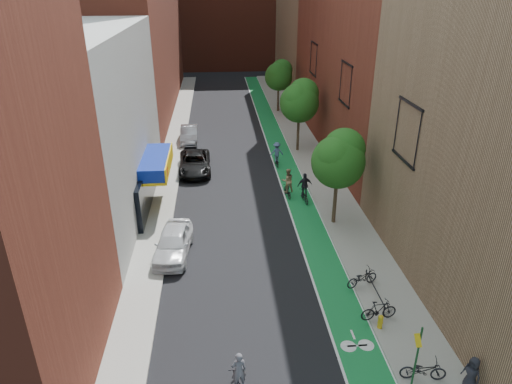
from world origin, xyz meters
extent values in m
plane|color=black|center=(0.00, 0.00, 0.00)|extent=(160.00, 160.00, 0.00)
cube|color=#157933|center=(4.00, 26.00, 0.01)|extent=(2.00, 68.00, 0.01)
cube|color=gray|center=(-6.00, 26.00, 0.07)|extent=(2.00, 68.00, 0.15)
cube|color=gray|center=(6.50, 26.00, 0.07)|extent=(3.00, 68.00, 0.15)
cube|color=silver|center=(-11.00, 14.00, 6.00)|extent=(8.00, 20.00, 12.00)
cube|color=maroon|center=(-11.00, 42.00, 11.00)|extent=(8.00, 36.00, 22.00)
cube|color=maroon|center=(12.00, 26.00, 11.00)|extent=(8.00, 28.00, 22.00)
cube|color=#8C6B4C|center=(12.00, 50.00, 9.00)|extent=(8.00, 20.00, 18.00)
cube|color=maroon|center=(0.00, 72.00, 10.00)|extent=(30.00, 14.00, 20.00)
cylinder|color=#332619|center=(5.60, 10.00, 1.65)|extent=(0.24, 0.24, 3.30)
sphere|color=#224E14|center=(5.60, 10.00, 4.38)|extent=(3.36, 3.36, 3.36)
sphere|color=#224E14|center=(6.00, 10.30, 5.10)|extent=(2.64, 2.64, 2.64)
sphere|color=#224E14|center=(5.30, 9.70, 4.86)|extent=(2.40, 2.40, 2.40)
cylinder|color=#332619|center=(5.60, 24.00, 1.73)|extent=(0.24, 0.24, 3.47)
sphere|color=#224E14|center=(5.60, 24.00, 4.60)|extent=(3.53, 3.53, 3.53)
sphere|color=#224E14|center=(6.00, 24.30, 5.36)|extent=(2.77, 2.77, 2.77)
sphere|color=#224E14|center=(5.30, 23.70, 5.10)|extent=(2.52, 2.52, 2.52)
cylinder|color=#332619|center=(5.60, 38.00, 1.59)|extent=(0.24, 0.24, 3.19)
sphere|color=#224E14|center=(5.60, 38.00, 4.23)|extent=(3.25, 3.25, 3.25)
sphere|color=#224E14|center=(6.00, 38.30, 4.93)|extent=(2.55, 2.55, 2.55)
sphere|color=#224E14|center=(5.30, 37.70, 4.70)|extent=(2.32, 2.32, 2.32)
cylinder|color=#194C26|center=(5.40, -3.50, 1.65)|extent=(0.08, 0.08, 3.00)
cube|color=yellow|center=(5.32, -3.50, 2.55)|extent=(0.02, 0.71, 0.71)
imported|color=silver|center=(-4.60, 7.16, 0.81)|extent=(2.35, 4.91, 1.62)
imported|color=black|center=(-3.79, 19.89, 0.77)|extent=(2.72, 5.63, 1.54)
imported|color=gray|center=(-4.60, 27.69, 0.77)|extent=(1.71, 4.72, 1.55)
imported|color=#4B4A52|center=(-1.33, -3.04, 1.18)|extent=(0.68, 0.52, 1.67)
imported|color=black|center=(3.20, 14.38, 0.47)|extent=(0.69, 1.60, 0.93)
imported|color=tan|center=(3.20, 14.48, 1.26)|extent=(0.99, 0.83, 1.82)
imported|color=black|center=(4.31, 13.41, 0.43)|extent=(0.73, 1.68, 0.86)
imported|color=black|center=(4.31, 13.51, 1.26)|extent=(1.11, 0.55, 1.83)
imported|color=black|center=(3.20, 20.55, 0.45)|extent=(0.50, 1.52, 0.90)
imported|color=#45587C|center=(3.20, 20.65, 1.22)|extent=(1.16, 0.70, 1.75)
imported|color=black|center=(5.99, -3.13, 0.63)|extent=(1.90, 0.90, 0.96)
imported|color=black|center=(5.40, 0.47, 0.68)|extent=(1.80, 0.67, 1.05)
imported|color=black|center=(5.40, 3.09, 0.63)|extent=(1.94, 1.23, 0.96)
imported|color=black|center=(7.60, -3.76, 0.92)|extent=(0.75, 0.89, 1.55)
cylinder|color=gold|center=(5.30, -0.10, 0.41)|extent=(0.23, 0.23, 0.52)
sphere|color=gold|center=(5.30, -0.10, 0.73)|extent=(0.25, 0.25, 0.25)
camera|label=1|loc=(-1.79, -15.87, 14.68)|focal=32.00mm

